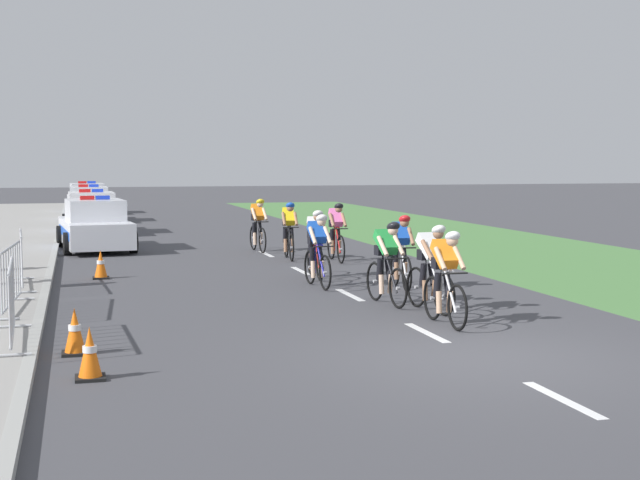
{
  "coord_description": "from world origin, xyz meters",
  "views": [
    {
      "loc": [
        -5.1,
        -10.95,
        2.62
      ],
      "look_at": [
        -0.63,
        5.65,
        1.1
      ],
      "focal_mm": 50.79,
      "sensor_mm": 36.0,
      "label": 1
    }
  ],
  "objects_px": {
    "cyclist_second": "(431,267)",
    "cyclist_seventh": "(336,231)",
    "cyclist_fifth": "(318,249)",
    "crowd_barrier_front": "(12,303)",
    "cyclist_ninth": "(258,224)",
    "traffic_cone_mid": "(101,265)",
    "police_car_third": "(89,205)",
    "cyclist_fourth": "(401,251)",
    "cyclist_sixth": "(315,243)",
    "crowd_barrier_middle": "(11,279)",
    "crowd_barrier_rear": "(21,260)",
    "cyclist_lead": "(445,276)",
    "traffic_cone_near": "(75,332)",
    "police_car_nearest": "(95,227)",
    "police_car_second": "(91,214)",
    "traffic_cone_far": "(90,354)",
    "police_car_furthest": "(87,200)",
    "cyclist_third": "(387,262)",
    "cyclist_eighth": "(289,230)"
  },
  "relations": [
    {
      "from": "police_car_nearest",
      "to": "cyclist_seventh",
      "type": "bearing_deg",
      "value": -38.76
    },
    {
      "from": "cyclist_fifth",
      "to": "police_car_second",
      "type": "bearing_deg",
      "value": 105.28
    },
    {
      "from": "traffic_cone_near",
      "to": "traffic_cone_mid",
      "type": "distance_m",
      "value": 8.01
    },
    {
      "from": "cyclist_fifth",
      "to": "cyclist_eighth",
      "type": "height_order",
      "value": "same"
    },
    {
      "from": "crowd_barrier_front",
      "to": "traffic_cone_near",
      "type": "height_order",
      "value": "crowd_barrier_front"
    },
    {
      "from": "cyclist_fifth",
      "to": "police_car_third",
      "type": "distance_m",
      "value": 22.62
    },
    {
      "from": "cyclist_fourth",
      "to": "police_car_furthest",
      "type": "bearing_deg",
      "value": 101.37
    },
    {
      "from": "cyclist_eighth",
      "to": "traffic_cone_far",
      "type": "height_order",
      "value": "cyclist_eighth"
    },
    {
      "from": "crowd_barrier_middle",
      "to": "crowd_barrier_front",
      "type": "bearing_deg",
      "value": -86.16
    },
    {
      "from": "police_car_third",
      "to": "crowd_barrier_middle",
      "type": "height_order",
      "value": "police_car_third"
    },
    {
      "from": "cyclist_fifth",
      "to": "crowd_barrier_front",
      "type": "distance_m",
      "value": 7.48
    },
    {
      "from": "cyclist_sixth",
      "to": "crowd_barrier_rear",
      "type": "relative_size",
      "value": 0.74
    },
    {
      "from": "police_car_nearest",
      "to": "crowd_barrier_front",
      "type": "bearing_deg",
      "value": -95.68
    },
    {
      "from": "crowd_barrier_front",
      "to": "crowd_barrier_middle",
      "type": "relative_size",
      "value": 1.0
    },
    {
      "from": "police_car_furthest",
      "to": "traffic_cone_near",
      "type": "bearing_deg",
      "value": -90.97
    },
    {
      "from": "traffic_cone_mid",
      "to": "police_car_furthest",
      "type": "bearing_deg",
      "value": 89.95
    },
    {
      "from": "cyclist_fourth",
      "to": "cyclist_sixth",
      "type": "distance_m",
      "value": 2.48
    },
    {
      "from": "cyclist_sixth",
      "to": "traffic_cone_near",
      "type": "height_order",
      "value": "cyclist_sixth"
    },
    {
      "from": "cyclist_ninth",
      "to": "traffic_cone_mid",
      "type": "distance_m",
      "value": 6.74
    },
    {
      "from": "cyclist_eighth",
      "to": "crowd_barrier_middle",
      "type": "bearing_deg",
      "value": -131.43
    },
    {
      "from": "traffic_cone_near",
      "to": "cyclist_fourth",
      "type": "bearing_deg",
      "value": 36.43
    },
    {
      "from": "cyclist_seventh",
      "to": "crowd_barrier_front",
      "type": "xyz_separation_m",
      "value": [
        -7.38,
        -9.36,
        -0.14
      ]
    },
    {
      "from": "cyclist_third",
      "to": "cyclist_ninth",
      "type": "bearing_deg",
      "value": 92.27
    },
    {
      "from": "cyclist_sixth",
      "to": "police_car_third",
      "type": "distance_m",
      "value": 21.25
    },
    {
      "from": "cyclist_seventh",
      "to": "traffic_cone_far",
      "type": "xyz_separation_m",
      "value": [
        -6.36,
        -11.41,
        -0.48
      ]
    },
    {
      "from": "cyclist_ninth",
      "to": "traffic_cone_near",
      "type": "bearing_deg",
      "value": -111.39
    },
    {
      "from": "cyclist_fifth",
      "to": "crowd_barrier_front",
      "type": "height_order",
      "value": "cyclist_fifth"
    },
    {
      "from": "crowd_barrier_rear",
      "to": "cyclist_sixth",
      "type": "bearing_deg",
      "value": 5.2
    },
    {
      "from": "police_car_nearest",
      "to": "police_car_furthest",
      "type": "distance_m",
      "value": 19.08
    },
    {
      "from": "crowd_barrier_front",
      "to": "police_car_third",
      "type": "bearing_deg",
      "value": 87.03
    },
    {
      "from": "cyclist_lead",
      "to": "cyclist_ninth",
      "type": "height_order",
      "value": "same"
    },
    {
      "from": "crowd_barrier_middle",
      "to": "crowd_barrier_rear",
      "type": "bearing_deg",
      "value": 89.99
    },
    {
      "from": "police_car_third",
      "to": "cyclist_ninth",
      "type": "bearing_deg",
      "value": -72.94
    },
    {
      "from": "cyclist_second",
      "to": "cyclist_seventh",
      "type": "height_order",
      "value": "same"
    },
    {
      "from": "cyclist_ninth",
      "to": "crowd_barrier_front",
      "type": "height_order",
      "value": "cyclist_ninth"
    },
    {
      "from": "cyclist_ninth",
      "to": "traffic_cone_mid",
      "type": "xyz_separation_m",
      "value": [
        -4.53,
        -4.96,
        -0.48
      ]
    },
    {
      "from": "crowd_barrier_front",
      "to": "cyclist_ninth",
      "type": "bearing_deg",
      "value": 64.5
    },
    {
      "from": "cyclist_lead",
      "to": "traffic_cone_near",
      "type": "height_order",
      "value": "cyclist_lead"
    },
    {
      "from": "cyclist_lead",
      "to": "police_car_furthest",
      "type": "bearing_deg",
      "value": 98.77
    },
    {
      "from": "traffic_cone_far",
      "to": "police_car_second",
      "type": "bearing_deg",
      "value": 88.99
    },
    {
      "from": "cyclist_second",
      "to": "crowd_barrier_front",
      "type": "bearing_deg",
      "value": -168.03
    },
    {
      "from": "cyclist_fifth",
      "to": "traffic_cone_mid",
      "type": "xyz_separation_m",
      "value": [
        -4.29,
        2.57,
        -0.48
      ]
    },
    {
      "from": "crowd_barrier_front",
      "to": "cyclist_third",
      "type": "bearing_deg",
      "value": 20.56
    },
    {
      "from": "cyclist_lead",
      "to": "traffic_cone_near",
      "type": "bearing_deg",
      "value": -172.87
    },
    {
      "from": "cyclist_eighth",
      "to": "crowd_barrier_rear",
      "type": "relative_size",
      "value": 0.74
    },
    {
      "from": "cyclist_sixth",
      "to": "crowd_barrier_rear",
      "type": "xyz_separation_m",
      "value": [
        -6.2,
        -0.56,
        -0.14
      ]
    },
    {
      "from": "cyclist_second",
      "to": "police_car_nearest",
      "type": "xyz_separation_m",
      "value": [
        -5.38,
        12.71,
        -0.11
      ]
    },
    {
      "from": "traffic_cone_mid",
      "to": "cyclist_third",
      "type": "bearing_deg",
      "value": -45.8
    },
    {
      "from": "cyclist_fourth",
      "to": "police_car_furthest",
      "type": "distance_m",
      "value": 29.65
    },
    {
      "from": "police_car_second",
      "to": "traffic_cone_near",
      "type": "relative_size",
      "value": 6.95
    }
  ]
}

